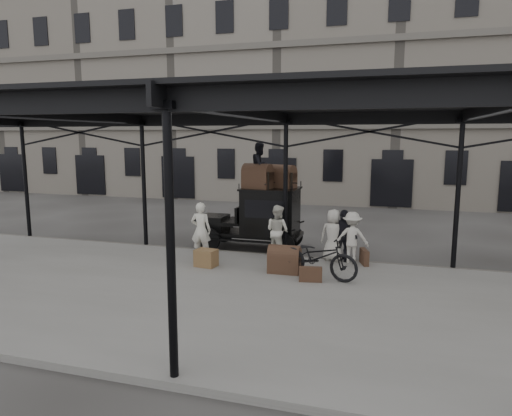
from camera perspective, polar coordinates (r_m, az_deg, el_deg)
The scene contains 18 objects.
ground at distance 12.91m, azimuth 1.59°, elevation -8.71°, with size 120.00×120.00×0.00m, color #383533.
platform at distance 11.07m, azimuth -1.14°, elevation -11.34°, with size 28.00×8.00×0.15m, color slate.
canopy at distance 10.67m, azimuth -0.75°, elevation 12.63°, with size 22.50×9.00×4.74m.
building_frontage at distance 30.21m, azimuth 10.80°, elevation 14.63°, with size 64.00×8.00×14.00m, color slate.
taxi at distance 15.77m, azimuth 0.71°, elevation -0.96°, with size 3.65×1.55×2.18m.
porter_left at distance 14.33m, azimuth -6.91°, elevation -2.75°, with size 0.64×0.42×1.75m, color silver.
porter_midleft at distance 14.40m, azimuth 2.71°, elevation -2.86°, with size 0.80×0.62×1.64m, color silver.
porter_centre at distance 14.10m, azimuth 9.61°, elevation -3.35°, with size 0.78×0.50×1.59m, color beige.
porter_official at distance 14.07m, azimuth 10.92°, elevation -3.41°, with size 0.93×0.39×1.59m, color black.
porter_right at distance 13.97m, azimuth 11.89°, elevation -3.61°, with size 1.00×0.57×1.54m, color beige.
bicycle at distance 12.34m, azimuth 7.68°, elevation -6.04°, with size 0.78×2.24×1.18m, color black.
porter_roof at distance 15.48m, azimuth 0.52°, elevation 5.36°, with size 0.75×0.58×1.53m, color black.
steamer_trunk_roof_near at distance 15.38m, azimuth 0.18°, elevation 3.77°, with size 0.95×0.58×0.70m, color #4B3023, non-canonical shape.
steamer_trunk_roof_far at distance 15.63m, azimuth 3.29°, elevation 3.76°, with size 0.89×0.54×0.65m, color #4B3023, non-canonical shape.
steamer_trunk_platform at distance 12.83m, azimuth 3.57°, elevation -6.63°, with size 0.88×0.54×0.65m, color #4B3023, non-canonical shape.
wicker_hamper at distance 13.48m, azimuth -6.26°, elevation -6.22°, with size 0.60×0.45×0.50m, color brown.
suitcase_upright at distance 13.99m, azimuth 13.38°, elevation -5.96°, with size 0.15×0.60×0.45m, color #4B3023.
suitcase_flat at distance 12.11m, azimuth 6.83°, elevation -8.24°, with size 0.60×0.15×0.40m, color #4B3023.
Camera 1 is at (3.16, -11.89, 3.90)m, focal length 32.00 mm.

